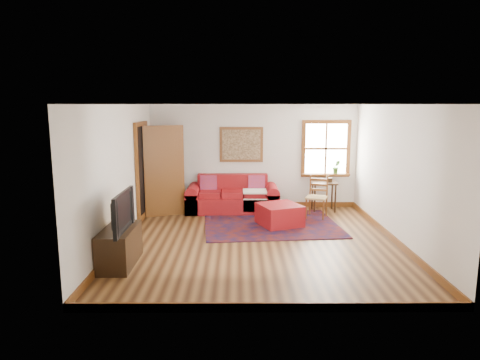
{
  "coord_description": "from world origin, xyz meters",
  "views": [
    {
      "loc": [
        -0.37,
        -7.59,
        2.49
      ],
      "look_at": [
        -0.34,
        0.6,
        1.05
      ],
      "focal_mm": 32.0,
      "sensor_mm": 36.0,
      "label": 1
    }
  ],
  "objects_px": {
    "ladder_back_chair": "(317,195)",
    "media_cabinet": "(119,247)",
    "side_table": "(324,187)",
    "red_leather_sofa": "(233,199)",
    "red_ottoman": "(279,215)"
  },
  "relations": [
    {
      "from": "red_leather_sofa",
      "to": "red_ottoman",
      "type": "distance_m",
      "value": 1.6
    },
    {
      "from": "ladder_back_chair",
      "to": "media_cabinet",
      "type": "relative_size",
      "value": 0.88
    },
    {
      "from": "red_leather_sofa",
      "to": "ladder_back_chair",
      "type": "height_order",
      "value": "ladder_back_chair"
    },
    {
      "from": "red_ottoman",
      "to": "media_cabinet",
      "type": "xyz_separation_m",
      "value": [
        -2.73,
        -2.22,
        0.07
      ]
    },
    {
      "from": "red_leather_sofa",
      "to": "media_cabinet",
      "type": "xyz_separation_m",
      "value": [
        -1.74,
        -3.48,
        0.01
      ]
    },
    {
      "from": "red_ottoman",
      "to": "ladder_back_chair",
      "type": "xyz_separation_m",
      "value": [
        0.9,
        0.64,
        0.28
      ]
    },
    {
      "from": "side_table",
      "to": "red_leather_sofa",
      "type": "bearing_deg",
      "value": -179.81
    },
    {
      "from": "media_cabinet",
      "to": "red_ottoman",
      "type": "bearing_deg",
      "value": 39.14
    },
    {
      "from": "red_leather_sofa",
      "to": "side_table",
      "type": "bearing_deg",
      "value": 0.19
    },
    {
      "from": "red_leather_sofa",
      "to": "side_table",
      "type": "distance_m",
      "value": 2.18
    },
    {
      "from": "side_table",
      "to": "media_cabinet",
      "type": "xyz_separation_m",
      "value": [
        -3.9,
        -3.49,
        -0.28
      ]
    },
    {
      "from": "red_ottoman",
      "to": "side_table",
      "type": "height_order",
      "value": "side_table"
    },
    {
      "from": "ladder_back_chair",
      "to": "media_cabinet",
      "type": "bearing_deg",
      "value": -141.78
    },
    {
      "from": "red_ottoman",
      "to": "media_cabinet",
      "type": "height_order",
      "value": "media_cabinet"
    },
    {
      "from": "red_ottoman",
      "to": "media_cabinet",
      "type": "relative_size",
      "value": 0.74
    }
  ]
}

